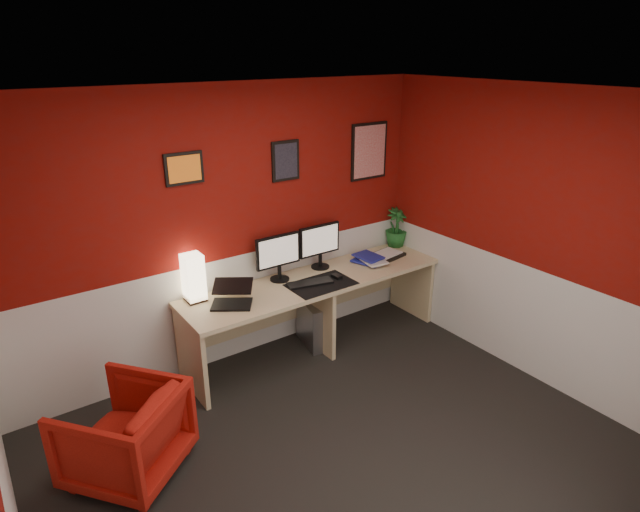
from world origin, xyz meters
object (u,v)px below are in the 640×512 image
Objects in this scene: laptop at (231,294)px; potted_plant at (396,228)px; shoji_lamp at (194,279)px; pc_tower at (314,323)px; zen_tray at (386,255)px; monitor_left at (279,251)px; armchair at (125,434)px; desk at (316,314)px; monitor_right at (320,240)px.

laptop is 0.79× the size of potted_plant.
pc_tower is (1.12, -0.16, -0.70)m from shoji_lamp.
shoji_lamp is 0.89× the size of pc_tower.
potted_plant is at bearing 32.16° from zen_tray.
laptop is 0.73× the size of pc_tower.
potted_plant is (1.50, 0.05, -0.08)m from monitor_left.
potted_plant is 0.59× the size of armchair.
desk is 7.88× the size of laptop.
shoji_lamp is at bearing 167.90° from desk.
monitor_right is at bearing 46.72° from laptop.
laptop is at bearing -160.21° from monitor_left.
shoji_lamp is 0.56× the size of armchair.
laptop is 0.57× the size of monitor_left.
zen_tray is at bearing -6.77° from monitor_left.
laptop reaches higher than pc_tower.
zen_tray is at bearing 36.58° from laptop.
zen_tray is 3.01m from armchair.
monitor_left is 1.39× the size of potted_plant.
monitor_right is 0.82m from pc_tower.
shoji_lamp is at bearing -175.64° from armchair.
potted_plant is (2.10, 0.26, 0.10)m from laptop.
shoji_lamp is 1.21× the size of laptop.
desk is 7.43× the size of zen_tray.
potted_plant is (1.22, 0.23, 0.57)m from desk.
potted_plant is at bearing 10.68° from desk.
zen_tray reaches higher than desk.
zen_tray is 0.84× the size of potted_plant.
monitor_right is at bearing 167.05° from zen_tray.
zen_tray is at bearing 2.58° from desk.
potted_plant is at bearing 155.99° from armchair.
monitor_left is (-0.28, 0.18, 0.66)m from desk.
monitor_left is at bearing -178.25° from potted_plant.
shoji_lamp is 2.31m from potted_plant.
armchair is at bearing -165.56° from potted_plant.
monitor_right is at bearing 161.71° from armchair.
zen_tray is 1.03m from pc_tower.
desk is at bearing -169.32° from potted_plant.
desk reaches higher than pc_tower.
armchair is at bearing -118.78° from laptop.
monitor_right is 1.29× the size of pc_tower.
laptop is 2.12m from potted_plant.
shoji_lamp reaches higher than armchair.
shoji_lamp is at bearing -176.73° from pc_tower.
armchair is at bearing -159.84° from monitor_right.
monitor_right reaches higher than laptop.
potted_plant is 3.37m from armchair.
laptop is 0.94× the size of zen_tray.
monitor_right reaches higher than shoji_lamp.
laptop is 1.10m from pc_tower.
desk is at bearing 158.23° from armchair.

